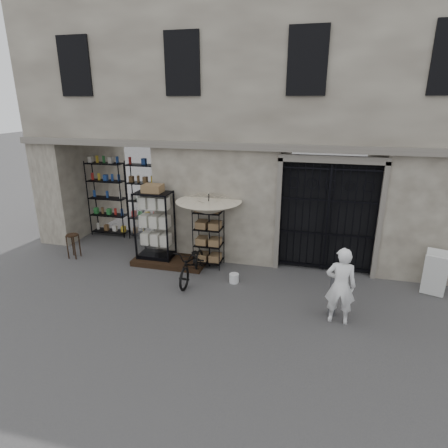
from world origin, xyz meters
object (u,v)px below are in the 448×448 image
(steel_bollard, at_px, (333,296))
(white_bucket, at_px, (234,278))
(wire_rack, at_px, (209,238))
(market_umbrella, at_px, (209,204))
(display_cabinet, at_px, (155,229))
(bicycle, at_px, (193,280))
(shopkeeper, at_px, (337,321))
(wooden_stool, at_px, (73,245))
(easel_sign, at_px, (435,274))

(steel_bollard, bearing_deg, white_bucket, 158.16)
(wire_rack, distance_m, market_umbrella, 0.96)
(display_cabinet, xyz_separation_m, bicycle, (1.34, -0.80, -0.99))
(display_cabinet, xyz_separation_m, wire_rack, (1.50, 0.13, -0.18))
(white_bucket, relative_size, bicycle, 0.14)
(white_bucket, bearing_deg, shopkeeper, -25.62)
(display_cabinet, relative_size, market_umbrella, 0.82)
(white_bucket, height_order, wooden_stool, wooden_stool)
(shopkeeper, relative_size, easel_sign, 1.56)
(wooden_stool, bearing_deg, market_umbrella, 5.42)
(wooden_stool, bearing_deg, steel_bollard, -10.51)
(wooden_stool, relative_size, easel_sign, 0.67)
(bicycle, bearing_deg, steel_bollard, -13.29)
(steel_bollard, bearing_deg, bicycle, 166.35)
(wire_rack, xyz_separation_m, market_umbrella, (0.03, -0.04, 0.96))
(white_bucket, height_order, shopkeeper, white_bucket)
(shopkeeper, bearing_deg, steel_bollard, -63.61)
(steel_bollard, xyz_separation_m, easel_sign, (2.30, 1.46, 0.10))
(steel_bollard, xyz_separation_m, shopkeeper, (0.11, -0.24, -0.44))
(white_bucket, bearing_deg, display_cabinet, 164.02)
(display_cabinet, bearing_deg, wooden_stool, -177.32)
(easel_sign, bearing_deg, market_umbrella, -164.84)
(bicycle, height_order, steel_bollard, steel_bollard)
(bicycle, distance_m, wooden_stool, 3.84)
(bicycle, xyz_separation_m, shopkeeper, (3.51, -1.06, 0.00))
(wooden_stool, bearing_deg, wire_rack, 6.03)
(steel_bollard, height_order, shopkeeper, steel_bollard)
(white_bucket, relative_size, easel_sign, 0.23)
(market_umbrella, xyz_separation_m, steel_bollard, (3.21, -1.71, -1.32))
(display_cabinet, relative_size, steel_bollard, 2.28)
(display_cabinet, relative_size, white_bucket, 8.46)
(market_umbrella, xyz_separation_m, easel_sign, (5.51, -0.25, -1.23))
(display_cabinet, height_order, white_bucket, display_cabinet)
(display_cabinet, height_order, bicycle, display_cabinet)
(display_cabinet, distance_m, white_bucket, 2.64)
(market_umbrella, distance_m, shopkeeper, 4.23)
(market_umbrella, height_order, wooden_stool, market_umbrella)
(shopkeeper, bearing_deg, wire_rack, -28.81)
(bicycle, bearing_deg, market_umbrella, 78.34)
(wire_rack, bearing_deg, bicycle, -111.12)
(display_cabinet, xyz_separation_m, shopkeeper, (4.85, -1.86, -0.99))
(wooden_stool, height_order, shopkeeper, wooden_stool)
(market_umbrella, relative_size, shopkeeper, 1.50)
(steel_bollard, height_order, easel_sign, easel_sign)
(wooden_stool, xyz_separation_m, easel_sign, (9.49, 0.13, 0.17))
(wire_rack, distance_m, wooden_stool, 4.00)
(shopkeeper, bearing_deg, wooden_stool, -10.25)
(market_umbrella, height_order, white_bucket, market_umbrella)
(easel_sign, bearing_deg, bicycle, -155.88)
(white_bucket, bearing_deg, easel_sign, 6.42)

